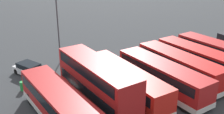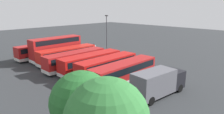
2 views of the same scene
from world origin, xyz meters
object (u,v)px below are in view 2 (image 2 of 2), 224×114
at_px(bus_single_deck_near_end, 124,72).
at_px(bus_single_deck_seventh, 45,50).
at_px(waste_bin_yellow, 73,49).
at_px(bus_single_deck_third, 91,62).
at_px(car_hatchback_silver, 88,47).
at_px(lamp_post_tall, 107,31).
at_px(box_truck_blue, 158,82).
at_px(bus_single_deck_fifth, 67,55).
at_px(bus_single_deck_second, 107,66).
at_px(bus_single_deck_fourth, 75,59).
at_px(bus_double_decker_sixth, 56,48).

xyz_separation_m(bus_single_deck_near_end, bus_single_deck_seventh, (21.32, 0.50, 0.00)).
bearing_deg(bus_single_deck_seventh, waste_bin_yellow, -82.85).
relative_size(bus_single_deck_third, car_hatchback_silver, 2.37).
bearing_deg(lamp_post_tall, box_truck_blue, 150.03).
height_order(box_truck_blue, car_hatchback_silver, box_truck_blue).
relative_size(bus_single_deck_near_end, bus_single_deck_third, 1.02).
relative_size(bus_single_deck_fifth, car_hatchback_silver, 2.44).
height_order(bus_single_deck_near_end, bus_single_deck_fifth, same).
bearing_deg(waste_bin_yellow, bus_single_deck_second, 159.74).
bearing_deg(bus_single_deck_third, bus_single_deck_near_end, -179.82).
height_order(bus_single_deck_second, bus_single_deck_seventh, same).
distance_m(bus_single_deck_fourth, waste_bin_yellow, 14.27).
bearing_deg(bus_double_decker_sixth, bus_single_deck_near_end, -179.88).
distance_m(bus_single_deck_third, bus_single_deck_fourth, 3.39).
distance_m(bus_single_deck_fifth, bus_single_deck_seventh, 7.03).
distance_m(bus_single_deck_fourth, box_truck_blue, 16.03).
height_order(bus_single_deck_fifth, car_hatchback_silver, bus_single_deck_fifth).
bearing_deg(bus_single_deck_seventh, lamp_post_tall, -112.93).
relative_size(bus_single_deck_second, lamp_post_tall, 1.27).
xyz_separation_m(bus_single_deck_seventh, waste_bin_yellow, (0.96, -7.65, -1.15)).
distance_m(bus_single_deck_third, car_hatchback_silver, 16.99).
bearing_deg(bus_double_decker_sixth, bus_single_deck_seventh, 7.20).
height_order(bus_single_deck_second, car_hatchback_silver, bus_single_deck_second).
relative_size(bus_single_deck_fourth, bus_single_deck_seventh, 0.94).
xyz_separation_m(bus_single_deck_third, waste_bin_yellow, (15.14, -7.17, -1.15)).
distance_m(bus_single_deck_near_end, bus_single_deck_second, 3.69).
bearing_deg(bus_single_deck_fifth, bus_double_decker_sixth, 5.07).
bearing_deg(bus_single_deck_near_end, bus_single_deck_third, 0.18).
relative_size(bus_single_deck_seventh, car_hatchback_silver, 2.54).
bearing_deg(box_truck_blue, waste_bin_yellow, -14.92).
xyz_separation_m(bus_single_deck_third, lamp_post_tall, (8.83, -12.18, 3.31)).
xyz_separation_m(bus_single_deck_third, bus_single_deck_seventh, (14.18, 0.47, 0.00)).
bearing_deg(lamp_post_tall, bus_double_decker_sixth, 81.98).
bearing_deg(car_hatchback_silver, bus_double_decker_sixth, 105.25).
distance_m(bus_double_decker_sixth, waste_bin_yellow, 8.75).
bearing_deg(bus_single_deck_fourth, bus_single_deck_fifth, -14.50).
height_order(bus_single_deck_near_end, bus_single_deck_fourth, same).
height_order(bus_single_deck_fifth, bus_single_deck_seventh, same).
bearing_deg(bus_single_deck_near_end, bus_single_deck_fourth, 4.06).
bearing_deg(bus_single_deck_fifth, bus_single_deck_fourth, 165.50).
distance_m(bus_single_deck_seventh, lamp_post_tall, 14.13).
distance_m(bus_single_deck_seventh, car_hatchback_silver, 10.95).
xyz_separation_m(bus_single_deck_near_end, car_hatchback_silver, (20.53, -10.39, -0.92)).
height_order(bus_double_decker_sixth, bus_single_deck_seventh, bus_double_decker_sixth).
relative_size(bus_double_decker_sixth, box_truck_blue, 1.32).
relative_size(bus_single_deck_second, car_hatchback_silver, 2.29).
bearing_deg(lamp_post_tall, bus_single_deck_fourth, 113.17).
height_order(bus_single_deck_second, bus_single_deck_third, same).
relative_size(bus_single_deck_third, bus_double_decker_sixth, 1.09).
bearing_deg(waste_bin_yellow, bus_single_deck_third, 154.65).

